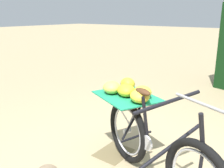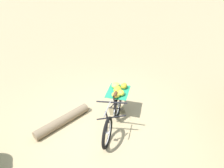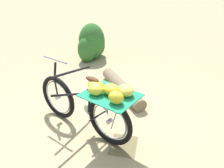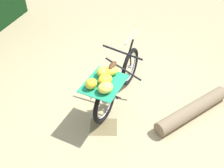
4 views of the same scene
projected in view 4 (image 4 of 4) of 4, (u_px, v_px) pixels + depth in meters
name	position (u px, v px, depth m)	size (l,w,h in m)	color
ground_plane	(126.00, 102.00, 4.52)	(60.00, 60.00, 0.00)	tan
bicycle	(115.00, 82.00, 4.16)	(1.02, 1.74, 1.03)	black
fallen_log	(193.00, 110.00, 4.21)	(0.24, 0.24, 1.54)	#7F6B51
leaf_litter_patch	(104.00, 127.00, 4.07)	(0.44, 0.36, 0.01)	olive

